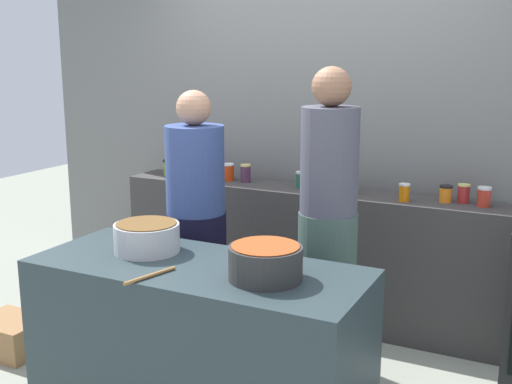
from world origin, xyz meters
name	(u,v)px	position (x,y,z in m)	size (l,w,h in m)	color
storefront_wall	(325,101)	(0.00, 1.45, 1.50)	(4.80, 0.12, 3.00)	slate
display_shelf	(304,253)	(0.00, 1.10, 0.46)	(2.70, 0.36, 0.92)	#393736
prep_table	(199,340)	(0.00, -0.30, 0.40)	(1.70, 0.70, 0.81)	#28363B
preserve_jar_0	(168,167)	(-1.12, 1.10, 0.98)	(0.08, 0.08, 0.12)	olive
preserve_jar_1	(189,167)	(-0.96, 1.13, 1.00)	(0.07, 0.07, 0.15)	#4F1946
preserve_jar_2	(200,170)	(-0.83, 1.09, 0.99)	(0.07, 0.07, 0.12)	#24593C
preserve_jar_3	(229,172)	(-0.61, 1.12, 0.99)	(0.08, 0.08, 0.13)	#BE340D
preserve_jar_4	(246,173)	(-0.47, 1.13, 0.99)	(0.08, 0.08, 0.13)	#492843
preserve_jar_5	(301,179)	(-0.04, 1.13, 0.98)	(0.07, 0.07, 0.11)	#22593C
preserve_jar_6	(313,180)	(0.06, 1.10, 0.99)	(0.09, 0.09, 0.13)	#3C5729
preserve_jar_7	(329,183)	(0.16, 1.13, 0.98)	(0.09, 0.09, 0.10)	#619B26
preserve_jar_8	(347,182)	(0.30, 1.08, 1.00)	(0.08, 0.08, 0.15)	#344B39
preserve_jar_9	(404,192)	(0.70, 1.03, 0.98)	(0.07, 0.07, 0.11)	#D36B0A
preserve_jar_10	(446,194)	(0.93, 1.12, 0.98)	(0.08, 0.08, 0.11)	orange
preserve_jar_11	(464,193)	(1.04, 1.16, 0.98)	(0.08, 0.08, 0.12)	#A82727
preserve_jar_12	(484,197)	(1.16, 1.11, 0.99)	(0.08, 0.08, 0.12)	red
cooking_pot_left	(147,237)	(-0.35, -0.23, 0.89)	(0.34, 0.34, 0.16)	#B7B7BC
cooking_pot_center	(265,263)	(0.39, -0.33, 0.89)	(0.34, 0.34, 0.16)	#2D2D2D
wooden_spoon	(150,276)	(-0.10, -0.55, 0.82)	(0.02, 0.02, 0.30)	#9E703D
cook_with_tongs	(196,235)	(-0.42, 0.37, 0.73)	(0.37, 0.37, 1.62)	black
cook_in_cap	(328,239)	(0.42, 0.41, 0.81)	(0.33, 0.33, 1.77)	#3E554D
bread_crate	(12,335)	(-1.42, -0.23, 0.11)	(0.41, 0.33, 0.22)	#986B43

